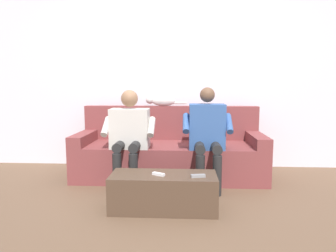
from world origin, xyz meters
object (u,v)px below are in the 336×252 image
couch (170,153)px  remote_gray (198,176)px  cat_on_backrest (161,101)px  person_right_seated (129,131)px  coffee_table (164,192)px  person_left_seated (207,131)px  remote_white (158,174)px

couch → remote_gray: (-0.32, 1.18, 0.06)m
couch → cat_on_backrest: cat_on_backrest is taller
person_right_seated → cat_on_backrest: person_right_seated is taller
coffee_table → cat_on_backrest: cat_on_backrest is taller
person_left_seated → person_right_seated: 0.90m
remote_gray → person_right_seated: bearing=122.9°
couch → remote_gray: couch is taller
couch → cat_on_backrest: bearing=-64.6°
person_left_seated → remote_white: 0.95m
coffee_table → remote_gray: 0.38m
person_left_seated → remote_white: (0.50, 0.76, -0.30)m
person_right_seated → remote_white: 0.90m
cat_on_backrest → coffee_table: bearing=95.7°
cat_on_backrest → couch: bearing=115.4°
person_left_seated → remote_gray: person_left_seated is taller
cat_on_backrest → remote_white: bearing=93.8°
coffee_table → person_left_seated: size_ratio=0.86×
coffee_table → person_right_seated: bearing=-57.7°
remote_white → person_right_seated: bearing=147.7°
person_left_seated → person_right_seated: size_ratio=1.03×
person_left_seated → person_right_seated: person_left_seated is taller
coffee_table → cat_on_backrest: size_ratio=1.78×
person_right_seated → person_left_seated: bearing=-179.7°
person_left_seated → couch: bearing=-40.5°
person_left_seated → remote_white: person_left_seated is taller
couch → remote_gray: 1.22m
person_left_seated → person_right_seated: (0.90, 0.00, -0.01)m
couch → remote_white: (0.04, 1.14, 0.06)m
coffee_table → person_left_seated: (-0.45, -0.72, 0.48)m
cat_on_backrest → remote_gray: cat_on_backrest is taller
remote_white → remote_gray: (-0.36, 0.04, 0.00)m
person_right_seated → remote_gray: size_ratio=8.62×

